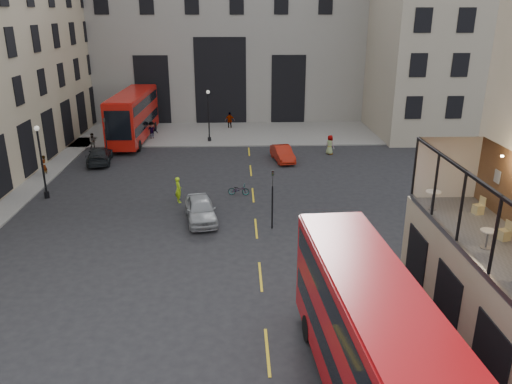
{
  "coord_description": "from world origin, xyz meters",
  "views": [
    {
      "loc": [
        -3.08,
        -16.49,
        12.83
      ],
      "look_at": [
        -2.06,
        10.45,
        3.0
      ],
      "focal_mm": 35.0,
      "sensor_mm": 36.0,
      "label": 1
    }
  ],
  "objects_px": {
    "bus_far": "(133,114)",
    "car_b": "(283,154)",
    "traffic_light_near": "(272,192)",
    "street_lamp_b": "(209,119)",
    "cafe_chair_b": "(504,234)",
    "cyclist": "(178,190)",
    "car_a": "(201,209)",
    "pedestrian_c": "(230,121)",
    "cafe_table_mid": "(488,236)",
    "pedestrian_b": "(152,131)",
    "bicycle": "(239,190)",
    "traffic_light_far": "(105,133)",
    "car_c": "(100,155)",
    "pedestrian_e": "(44,166)",
    "cafe_table_far": "(433,197)",
    "bus_near": "(372,341)",
    "pedestrian_d": "(330,145)",
    "pedestrian_a": "(93,141)",
    "cafe_chair_d": "(478,209)",
    "street_lamp_a": "(42,166)"
  },
  "relations": [
    {
      "from": "street_lamp_b",
      "to": "car_a",
      "type": "distance_m",
      "value": 20.68
    },
    {
      "from": "pedestrian_b",
      "to": "pedestrian_d",
      "type": "bearing_deg",
      "value": -40.4
    },
    {
      "from": "pedestrian_c",
      "to": "pedestrian_e",
      "type": "xyz_separation_m",
      "value": [
        -15.06,
        -16.74,
        -0.11
      ]
    },
    {
      "from": "cafe_chair_b",
      "to": "car_a",
      "type": "bearing_deg",
      "value": 133.98
    },
    {
      "from": "bus_near",
      "to": "pedestrian_d",
      "type": "relative_size",
      "value": 6.61
    },
    {
      "from": "car_c",
      "to": "cafe_chair_b",
      "type": "xyz_separation_m",
      "value": [
        22.41,
        -26.42,
        4.13
      ]
    },
    {
      "from": "street_lamp_a",
      "to": "cafe_chair_d",
      "type": "xyz_separation_m",
      "value": [
        24.21,
        -15.02,
        2.44
      ]
    },
    {
      "from": "pedestrian_a",
      "to": "pedestrian_c",
      "type": "relative_size",
      "value": 0.79
    },
    {
      "from": "bus_far",
      "to": "bicycle",
      "type": "relative_size",
      "value": 8.05
    },
    {
      "from": "cafe_table_far",
      "to": "pedestrian_d",
      "type": "bearing_deg",
      "value": 89.58
    },
    {
      "from": "bus_near",
      "to": "cafe_table_mid",
      "type": "bearing_deg",
      "value": 30.11
    },
    {
      "from": "traffic_light_near",
      "to": "cafe_chair_b",
      "type": "distance_m",
      "value": 14.3
    },
    {
      "from": "pedestrian_e",
      "to": "cafe_table_mid",
      "type": "xyz_separation_m",
      "value": [
        25.01,
        -23.53,
        4.21
      ]
    },
    {
      "from": "traffic_light_near",
      "to": "pedestrian_c",
      "type": "distance_m",
      "value": 28.19
    },
    {
      "from": "pedestrian_b",
      "to": "bus_near",
      "type": "bearing_deg",
      "value": -91.61
    },
    {
      "from": "traffic_light_far",
      "to": "street_lamp_a",
      "type": "relative_size",
      "value": 0.71
    },
    {
      "from": "car_a",
      "to": "pedestrian_c",
      "type": "xyz_separation_m",
      "value": [
        1.58,
        26.61,
        0.19
      ]
    },
    {
      "from": "traffic_light_near",
      "to": "bus_near",
      "type": "xyz_separation_m",
      "value": [
        2.22,
        -15.05,
        0.27
      ]
    },
    {
      "from": "pedestrian_b",
      "to": "pedestrian_e",
      "type": "height_order",
      "value": "pedestrian_b"
    },
    {
      "from": "street_lamp_b",
      "to": "bicycle",
      "type": "xyz_separation_m",
      "value": [
        2.95,
        -15.91,
        -1.98
      ]
    },
    {
      "from": "car_b",
      "to": "car_c",
      "type": "relative_size",
      "value": 0.86
    },
    {
      "from": "traffic_light_near",
      "to": "street_lamp_b",
      "type": "xyz_separation_m",
      "value": [
        -5.0,
        22.0,
        -0.03
      ]
    },
    {
      "from": "bus_far",
      "to": "car_c",
      "type": "bearing_deg",
      "value": -100.94
    },
    {
      "from": "pedestrian_a",
      "to": "street_lamp_a",
      "type": "bearing_deg",
      "value": -97.13
    },
    {
      "from": "car_a",
      "to": "cafe_chair_b",
      "type": "relative_size",
      "value": 6.02
    },
    {
      "from": "traffic_light_far",
      "to": "car_b",
      "type": "relative_size",
      "value": 0.91
    },
    {
      "from": "street_lamp_a",
      "to": "pedestrian_c",
      "type": "distance_m",
      "value": 25.62
    },
    {
      "from": "car_b",
      "to": "traffic_light_far",
      "type": "bearing_deg",
      "value": 166.33
    },
    {
      "from": "pedestrian_b",
      "to": "bicycle",
      "type": "bearing_deg",
      "value": -82.97
    },
    {
      "from": "pedestrian_a",
      "to": "pedestrian_c",
      "type": "xyz_separation_m",
      "value": [
        13.38,
        8.14,
        0.21
      ]
    },
    {
      "from": "bus_near",
      "to": "cafe_table_mid",
      "type": "relative_size",
      "value": 17.13
    },
    {
      "from": "traffic_light_far",
      "to": "street_lamp_b",
      "type": "distance_m",
      "value": 10.82
    },
    {
      "from": "cyclist",
      "to": "car_b",
      "type": "bearing_deg",
      "value": -62.49
    },
    {
      "from": "cyclist",
      "to": "cafe_table_mid",
      "type": "bearing_deg",
      "value": -164.97
    },
    {
      "from": "pedestrian_e",
      "to": "cafe_table_far",
      "type": "xyz_separation_m",
      "value": [
        24.43,
        -19.64,
        4.28
      ]
    },
    {
      "from": "bus_far",
      "to": "car_b",
      "type": "relative_size",
      "value": 3.02
    },
    {
      "from": "cafe_table_far",
      "to": "bus_near",
      "type": "bearing_deg",
      "value": -122.3
    },
    {
      "from": "pedestrian_e",
      "to": "traffic_light_near",
      "type": "bearing_deg",
      "value": 67.96
    },
    {
      "from": "car_b",
      "to": "pedestrian_e",
      "type": "distance_m",
      "value": 20.28
    },
    {
      "from": "cyclist",
      "to": "pedestrian_d",
      "type": "xyz_separation_m",
      "value": [
        12.93,
        12.09,
        -0.01
      ]
    },
    {
      "from": "pedestrian_d",
      "to": "pedestrian_c",
      "type": "bearing_deg",
      "value": 0.49
    },
    {
      "from": "car_a",
      "to": "cafe_table_mid",
      "type": "relative_size",
      "value": 6.39
    },
    {
      "from": "traffic_light_far",
      "to": "pedestrian_e",
      "type": "distance_m",
      "value": 6.4
    },
    {
      "from": "car_c",
      "to": "car_a",
      "type": "bearing_deg",
      "value": 117.99
    },
    {
      "from": "street_lamp_a",
      "to": "cyclist",
      "type": "bearing_deg",
      "value": -7.06
    },
    {
      "from": "street_lamp_b",
      "to": "car_a",
      "type": "xyz_separation_m",
      "value": [
        0.48,
        -20.61,
        -1.62
      ]
    },
    {
      "from": "traffic_light_far",
      "to": "cafe_chair_d",
      "type": "relative_size",
      "value": 5.01
    },
    {
      "from": "pedestrian_e",
      "to": "cafe_chair_b",
      "type": "xyz_separation_m",
      "value": [
        26.02,
        -22.86,
        3.97
      ]
    },
    {
      "from": "bus_near",
      "to": "car_a",
      "type": "distance_m",
      "value": 17.87
    },
    {
      "from": "pedestrian_b",
      "to": "cafe_table_far",
      "type": "xyz_separation_m",
      "value": [
        17.5,
        -31.58,
        4.17
      ]
    }
  ]
}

